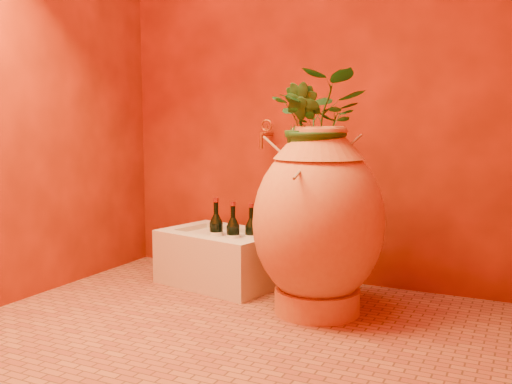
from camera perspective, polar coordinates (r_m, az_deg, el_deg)
The scene contains 11 objects.
floor at distance 2.74m, azimuth -2.35°, elevation -13.55°, with size 2.50×2.50×0.00m, color brown.
wall_back at distance 3.49m, azimuth 5.53°, elevation 11.67°, with size 2.50×0.02×2.50m, color #5A1605.
wall_left at distance 3.36m, azimuth -21.94°, elevation 11.39°, with size 0.02×2.00×2.50m, color #5A1605.
amphora at distance 2.87m, azimuth 6.22°, elevation -2.93°, with size 0.70×0.70×0.94m.
stone_basin at distance 3.43m, azimuth -3.47°, elevation -6.66°, with size 0.78×0.61×0.32m.
wine_bottle_a at distance 3.35m, azimuth -2.30°, elevation -4.52°, with size 0.08×0.08×0.33m.
wine_bottle_b at distance 3.42m, azimuth -4.00°, elevation -4.23°, with size 0.08×0.08×0.34m.
wine_bottle_c at distance 3.38m, azimuth -0.48°, elevation -4.51°, with size 0.08×0.08×0.31m.
wall_tap at distance 3.50m, azimuth 0.95°, elevation 5.96°, with size 0.08×0.16×0.18m.
plant_main at distance 2.83m, azimuth 6.55°, elevation 6.80°, with size 0.46×0.40×0.51m, color #1A491C.
plant_side at distance 2.80m, azimuth 4.84°, elevation 6.69°, with size 0.22×0.18×0.40m, color #1A491C.
Camera 1 is at (1.23, -2.26, 0.96)m, focal length 40.00 mm.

